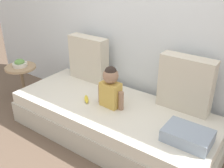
% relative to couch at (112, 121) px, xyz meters
% --- Properties ---
extents(ground_plane, '(12.00, 12.00, 0.00)m').
position_rel_couch_xyz_m(ground_plane, '(0.00, 0.00, -0.19)').
color(ground_plane, brown).
extents(back_wall, '(5.50, 0.10, 2.51)m').
position_rel_couch_xyz_m(back_wall, '(0.00, 0.60, 1.06)').
color(back_wall, silver).
rests_on(back_wall, ground).
extents(couch, '(2.30, 0.94, 0.39)m').
position_rel_couch_xyz_m(couch, '(0.00, 0.00, 0.00)').
color(couch, beige).
rests_on(couch, ground).
extents(throw_pillow_left, '(0.52, 0.16, 0.56)m').
position_rel_couch_xyz_m(throw_pillow_left, '(-0.63, 0.37, 0.48)').
color(throw_pillow_left, beige).
rests_on(throw_pillow_left, couch).
extents(throw_pillow_right, '(0.54, 0.16, 0.57)m').
position_rel_couch_xyz_m(throw_pillow_right, '(0.63, 0.37, 0.48)').
color(throw_pillow_right, beige).
rests_on(throw_pillow_right, couch).
extents(toddler, '(0.32, 0.16, 0.45)m').
position_rel_couch_xyz_m(toddler, '(-0.01, -0.02, 0.43)').
color(toddler, gold).
rests_on(toddler, couch).
extents(banana, '(0.15, 0.15, 0.04)m').
position_rel_couch_xyz_m(banana, '(-0.29, -0.09, 0.22)').
color(banana, yellow).
rests_on(banana, couch).
extents(folded_blanket, '(0.40, 0.28, 0.11)m').
position_rel_couch_xyz_m(folded_blanket, '(0.87, -0.12, 0.26)').
color(folded_blanket, '#8E9EB2').
rests_on(folded_blanket, couch).
extents(side_table, '(0.40, 0.40, 0.52)m').
position_rel_couch_xyz_m(side_table, '(-1.45, -0.07, 0.20)').
color(side_table, tan).
rests_on(side_table, ground).
extents(fruit_bowl, '(0.19, 0.19, 0.10)m').
position_rel_couch_xyz_m(fruit_bowl, '(-1.45, -0.07, 0.36)').
color(fruit_bowl, silver).
rests_on(fruit_bowl, side_table).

